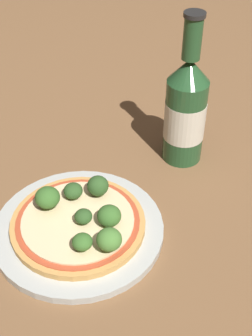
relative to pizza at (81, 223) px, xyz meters
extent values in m
plane|color=brown|center=(0.00, 0.00, -0.02)|extent=(3.00, 3.00, 0.00)
cylinder|color=#B2B7B2|center=(0.00, 0.00, -0.01)|extent=(0.24, 0.24, 0.01)
cylinder|color=tan|center=(0.00, 0.00, 0.00)|extent=(0.19, 0.19, 0.01)
cylinder|color=#B74728|center=(0.00, 0.00, 0.00)|extent=(0.17, 0.17, 0.00)
cylinder|color=beige|center=(0.00, 0.00, 0.01)|extent=(0.16, 0.16, 0.00)
cylinder|color=#7A9E5B|center=(0.03, 0.04, 0.01)|extent=(0.01, 0.01, 0.01)
ellipsoid|color=#2D5123|center=(0.03, 0.04, 0.03)|extent=(0.03, 0.03, 0.03)
cylinder|color=#7A9E5B|center=(-0.04, 0.03, 0.01)|extent=(0.01, 0.01, 0.01)
ellipsoid|color=#386628|center=(-0.04, 0.03, 0.03)|extent=(0.04, 0.04, 0.03)
cylinder|color=#7A9E5B|center=(0.00, -0.05, 0.01)|extent=(0.01, 0.01, 0.01)
ellipsoid|color=#386628|center=(0.00, -0.05, 0.02)|extent=(0.03, 0.03, 0.02)
cylinder|color=#7A9E5B|center=(0.04, -0.02, 0.01)|extent=(0.01, 0.01, 0.01)
ellipsoid|color=#386628|center=(0.04, -0.02, 0.02)|extent=(0.03, 0.03, 0.03)
cylinder|color=#7A9E5B|center=(0.03, -0.06, 0.01)|extent=(0.01, 0.01, 0.01)
ellipsoid|color=#477A33|center=(0.03, -0.06, 0.03)|extent=(0.03, 0.03, 0.03)
cylinder|color=#7A9E5B|center=(0.00, -0.01, 0.01)|extent=(0.01, 0.01, 0.01)
ellipsoid|color=#2D5123|center=(0.00, -0.01, 0.02)|extent=(0.02, 0.02, 0.02)
cylinder|color=#7A9E5B|center=(0.00, 0.05, 0.01)|extent=(0.01, 0.01, 0.01)
ellipsoid|color=#2D5123|center=(0.00, 0.05, 0.02)|extent=(0.03, 0.03, 0.02)
cylinder|color=#234C28|center=(0.19, 0.14, 0.05)|extent=(0.07, 0.07, 0.14)
cylinder|color=beige|center=(0.19, 0.14, 0.06)|extent=(0.07, 0.07, 0.07)
cone|color=#234C28|center=(0.19, 0.14, 0.14)|extent=(0.07, 0.07, 0.04)
cylinder|color=#234C28|center=(0.19, 0.14, 0.20)|extent=(0.03, 0.03, 0.06)
cylinder|color=black|center=(0.19, 0.14, 0.23)|extent=(0.03, 0.03, 0.01)
camera|label=1|loc=(-0.03, -0.46, 0.48)|focal=50.00mm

